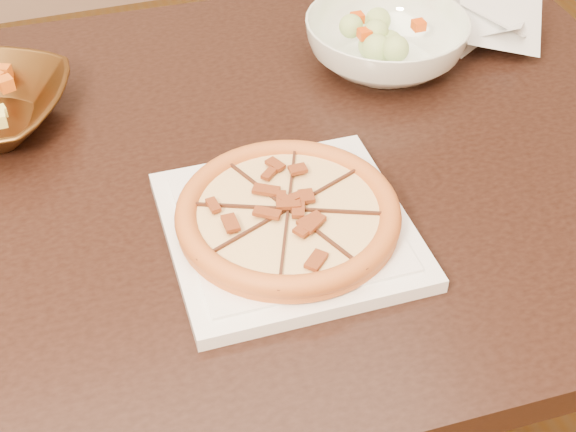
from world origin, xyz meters
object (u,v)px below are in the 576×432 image
plate (288,228)px  pizza (288,214)px  dining_table (193,228)px  salad_bowl (386,42)px

plate → pizza: (-0.00, -0.00, 0.02)m
dining_table → salad_bowl: size_ratio=5.84×
plate → salad_bowl: size_ratio=1.16×
salad_bowl → pizza: bearing=-129.5°
dining_table → salad_bowl: 0.40m
salad_bowl → plate: bearing=-129.5°
pizza → plate: bearing=14.0°
salad_bowl → dining_table: bearing=-155.8°
dining_table → salad_bowl: salad_bowl is taller
dining_table → plate: 0.21m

